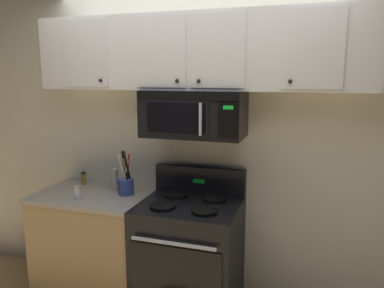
% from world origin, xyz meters
% --- Properties ---
extents(back_wall, '(5.20, 0.10, 2.70)m').
position_xyz_m(back_wall, '(0.00, 0.79, 1.35)').
color(back_wall, silver).
rests_on(back_wall, ground_plane).
extents(stove_range, '(0.76, 0.69, 1.12)m').
position_xyz_m(stove_range, '(0.00, 0.42, 0.47)').
color(stove_range, black).
rests_on(stove_range, ground_plane).
extents(over_range_microwave, '(0.76, 0.43, 0.35)m').
position_xyz_m(over_range_microwave, '(-0.00, 0.54, 1.58)').
color(over_range_microwave, black).
extents(upper_cabinets, '(2.50, 0.36, 0.55)m').
position_xyz_m(upper_cabinets, '(-0.00, 0.57, 2.02)').
color(upper_cabinets, silver).
extents(counter_segment, '(0.93, 0.65, 0.90)m').
position_xyz_m(counter_segment, '(-0.84, 0.43, 0.45)').
color(counter_segment, tan).
rests_on(counter_segment, ground_plane).
extents(utensil_crock_blue, '(0.12, 0.14, 0.37)m').
position_xyz_m(utensil_crock_blue, '(-0.56, 0.48, 0.99)').
color(utensil_crock_blue, '#384C9E').
rests_on(utensil_crock_blue, counter_segment).
extents(salt_shaker, '(0.04, 0.04, 0.11)m').
position_xyz_m(salt_shaker, '(-0.87, 0.25, 0.95)').
color(salt_shaker, white).
rests_on(salt_shaker, counter_segment).
extents(pepper_mill, '(0.06, 0.06, 0.19)m').
position_xyz_m(pepper_mill, '(-0.70, 0.55, 0.99)').
color(pepper_mill, '#B7B2A8').
rests_on(pepper_mill, counter_segment).
extents(spice_jar, '(0.04, 0.04, 0.11)m').
position_xyz_m(spice_jar, '(-1.06, 0.62, 0.96)').
color(spice_jar, olive).
rests_on(spice_jar, counter_segment).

